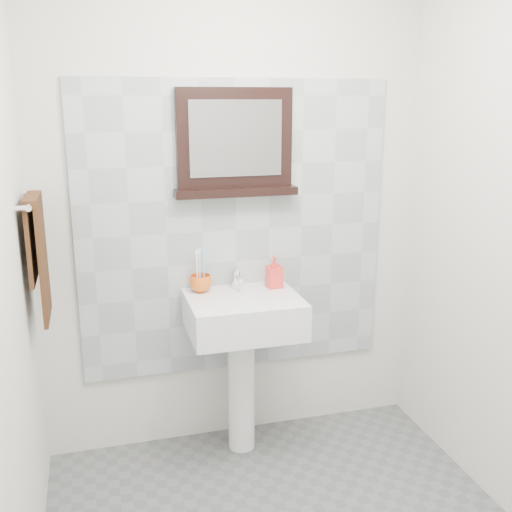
{
  "coord_description": "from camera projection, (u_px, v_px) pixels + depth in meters",
  "views": [
    {
      "loc": [
        -0.71,
        -1.83,
        1.81
      ],
      "look_at": [
        -0.04,
        0.55,
        1.15
      ],
      "focal_mm": 42.0,
      "sensor_mm": 36.0,
      "label": 1
    }
  ],
  "objects": [
    {
      "name": "toothbrushes",
      "position": [
        200.0,
        268.0,
        2.98
      ],
      "size": [
        0.05,
        0.04,
        0.21
      ],
      "color": "white",
      "rests_on": "toothbrush_cup"
    },
    {
      "name": "towel_bar",
      "position": [
        31.0,
        200.0,
        2.52
      ],
      "size": [
        0.07,
        0.4,
        0.03
      ],
      "color": "silver",
      "rests_on": "left_wall"
    },
    {
      "name": "hand_towel",
      "position": [
        38.0,
        248.0,
        2.58
      ],
      "size": [
        0.06,
        0.3,
        0.55
      ],
      "color": "#321C0E",
      "rests_on": "towel_bar"
    },
    {
      "name": "pedestal_sink",
      "position": [
        243.0,
        331.0,
        2.99
      ],
      "size": [
        0.55,
        0.44,
        0.96
      ],
      "color": "white",
      "rests_on": "ground"
    },
    {
      "name": "soap_dispenser",
      "position": [
        274.0,
        272.0,
        3.06
      ],
      "size": [
        0.08,
        0.08,
        0.16
      ],
      "primitive_type": "imported",
      "rotation": [
        0.0,
        0.0,
        0.11
      ],
      "color": "#FB1D3B",
      "rests_on": "pedestal_sink"
    },
    {
      "name": "framed_mirror",
      "position": [
        235.0,
        145.0,
        2.93
      ],
      "size": [
        0.62,
        0.11,
        0.52
      ],
      "color": "black",
      "rests_on": "back_wall"
    },
    {
      "name": "back_wall",
      "position": [
        235.0,
        210.0,
        3.06
      ],
      "size": [
        2.0,
        0.01,
        2.5
      ],
      "primitive_type": "cube",
      "color": "silver",
      "rests_on": "ground"
    },
    {
      "name": "splashback",
      "position": [
        236.0,
        230.0,
        3.07
      ],
      "size": [
        1.6,
        0.02,
        1.5
      ],
      "primitive_type": "cube",
      "color": "#A5AEB3",
      "rests_on": "back_wall"
    },
    {
      "name": "toothbrush_cup",
      "position": [
        201.0,
        283.0,
        3.0
      ],
      "size": [
        0.14,
        0.14,
        0.09
      ],
      "primitive_type": "imported",
      "rotation": [
        0.0,
        0.0,
        -0.39
      ],
      "color": "orange",
      "rests_on": "pedestal_sink"
    }
  ]
}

